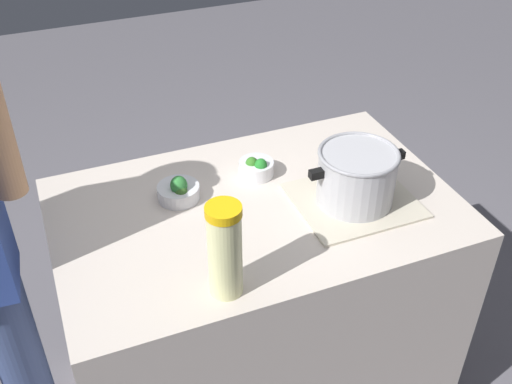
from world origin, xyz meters
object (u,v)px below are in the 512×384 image
object	(u,v)px
broccoli_bowl_front	(179,191)
broccoli_bowl_center	(256,168)
cooking_pot	(357,175)
lemonade_pitcher	(225,250)

from	to	relation	value
broccoli_bowl_front	broccoli_bowl_center	size ratio (longest dim) A/B	1.15
broccoli_bowl_front	cooking_pot	bearing A→B (deg)	156.72
lemonade_pitcher	broccoli_bowl_center	world-z (taller)	lemonade_pitcher
cooking_pot	lemonade_pitcher	bearing A→B (deg)	23.19
cooking_pot	lemonade_pitcher	xyz separation A→B (m)	(0.47, 0.20, 0.04)
cooking_pot	broccoli_bowl_center	world-z (taller)	cooking_pot
lemonade_pitcher	broccoli_bowl_front	world-z (taller)	lemonade_pitcher
lemonade_pitcher	broccoli_bowl_front	bearing A→B (deg)	-89.47
lemonade_pitcher	broccoli_bowl_center	bearing A→B (deg)	-120.29
broccoli_bowl_center	broccoli_bowl_front	bearing A→B (deg)	6.68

